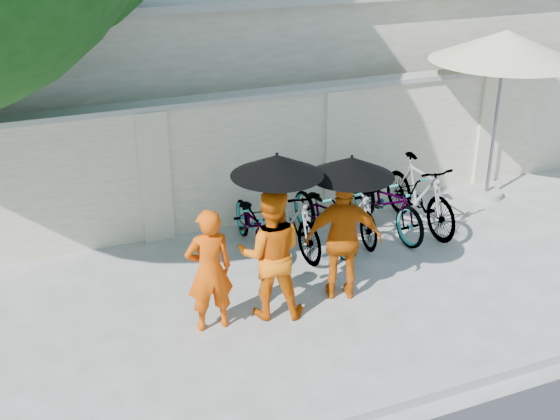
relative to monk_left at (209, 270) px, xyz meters
name	(u,v)px	position (x,y,z in m)	size (l,w,h in m)	color
ground	(301,327)	(1.00, -0.44, -0.78)	(80.00, 80.00, 0.00)	#B2B2B2
kerb	(371,410)	(1.00, -2.14, -0.72)	(40.00, 0.16, 0.12)	#9A9A97
compound_wall	(277,156)	(2.00, 2.76, 0.22)	(20.00, 0.30, 2.00)	#F2E6C1
building_behind	(251,65)	(3.00, 6.56, 0.82)	(14.00, 6.00, 3.20)	beige
monk_left	(209,270)	(0.00, 0.00, 0.00)	(0.57, 0.37, 1.56)	#E44C05
monk_center	(271,254)	(0.78, 0.00, 0.06)	(0.82, 0.64, 1.68)	orange
parasol_center	(277,165)	(0.83, -0.08, 1.22)	(1.07, 1.07, 1.17)	black
monk_right	(344,239)	(1.79, 0.04, 0.05)	(0.96, 0.40, 1.65)	#CC5809
parasol_right	(351,167)	(1.81, -0.04, 1.05)	(1.05, 1.05, 1.01)	black
patio_umbrella	(505,48)	(5.62, 2.01, 1.80)	(2.74, 2.74, 2.86)	#9A9A97
bike_0	(253,223)	(1.17, 1.67, -0.33)	(0.59, 1.69, 0.89)	slate
bike_1	(292,217)	(1.71, 1.50, -0.26)	(0.49, 1.73, 1.04)	slate
bike_2	(325,214)	(2.25, 1.51, -0.30)	(0.63, 1.80, 0.95)	slate
bike_3	(356,208)	(2.79, 1.52, -0.30)	(0.45, 1.58, 0.95)	slate
bike_4	(387,201)	(3.33, 1.53, -0.28)	(0.66, 1.91, 1.00)	slate
bike_5	(420,194)	(3.86, 1.45, -0.21)	(0.53, 1.88, 1.13)	slate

